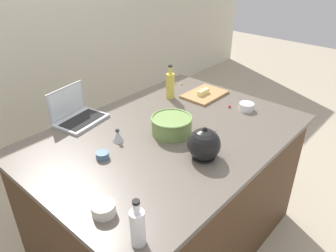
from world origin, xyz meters
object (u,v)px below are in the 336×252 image
(bottle_oil, at_px, (170,85))
(ramekin_medium, at_px, (102,155))
(mixing_bowl_large, at_px, (172,125))
(bottle_vinegar, at_px, (138,227))
(cutting_board, at_px, (205,94))
(ramekin_small, at_px, (103,209))
(kettle, at_px, (204,145))
(butter_stick_left, at_px, (203,92))
(kitchen_timer, at_px, (118,136))
(laptop, at_px, (76,114))
(ramekin_wide, at_px, (246,107))

(bottle_oil, bearing_deg, ramekin_medium, -163.61)
(mixing_bowl_large, relative_size, bottle_vinegar, 1.18)
(bottle_oil, xyz_separation_m, ramekin_medium, (-0.84, -0.25, -0.08))
(cutting_board, bearing_deg, bottle_vinegar, -154.23)
(ramekin_small, bearing_deg, bottle_vinegar, -92.28)
(kettle, height_order, butter_stick_left, kettle)
(bottle_vinegar, distance_m, cutting_board, 1.45)
(cutting_board, height_order, kitchen_timer, kitchen_timer)
(ramekin_small, relative_size, kitchen_timer, 1.35)
(ramekin_small, distance_m, kitchen_timer, 0.59)
(mixing_bowl_large, relative_size, kitchen_timer, 3.28)
(butter_stick_left, bearing_deg, bottle_oil, 136.75)
(mixing_bowl_large, xyz_separation_m, bottle_oil, (0.39, 0.35, 0.04))
(butter_stick_left, bearing_deg, laptop, 155.59)
(bottle_vinegar, xyz_separation_m, butter_stick_left, (1.29, 0.63, -0.05))
(bottle_oil, distance_m, butter_stick_left, 0.26)
(laptop, xyz_separation_m, mixing_bowl_large, (0.29, -0.57, 0.01))
(ramekin_wide, xyz_separation_m, kitchen_timer, (-0.86, 0.36, 0.01))
(laptop, relative_size, ramekin_wide, 3.36)
(kettle, relative_size, cutting_board, 0.65)
(ramekin_small, bearing_deg, kettle, -6.21)
(bottle_oil, relative_size, ramekin_small, 2.43)
(bottle_vinegar, relative_size, cutting_board, 0.65)
(bottle_oil, bearing_deg, butter_stick_left, -43.25)
(bottle_oil, xyz_separation_m, kitchen_timer, (-0.67, -0.18, -0.07))
(kettle, bearing_deg, ramekin_small, 173.79)
(mixing_bowl_large, bearing_deg, ramekin_wide, -17.31)
(mixing_bowl_large, height_order, butter_stick_left, mixing_bowl_large)
(mixing_bowl_large, height_order, ramekin_medium, mixing_bowl_large)
(bottle_oil, height_order, ramekin_wide, bottle_oil)
(butter_stick_left, bearing_deg, cutting_board, 0.00)
(kettle, distance_m, ramekin_small, 0.63)
(cutting_board, bearing_deg, bottle_oil, 139.72)
(bottle_oil, height_order, butter_stick_left, bottle_oil)
(kitchen_timer, bearing_deg, bottle_vinegar, -124.92)
(bottle_vinegar, distance_m, butter_stick_left, 1.43)
(kettle, distance_m, ramekin_wide, 0.67)
(ramekin_wide, bearing_deg, butter_stick_left, 91.80)
(bottle_oil, relative_size, ramekin_wide, 2.48)
(ramekin_small, bearing_deg, laptop, 62.37)
(kettle, height_order, kitchen_timer, kettle)
(bottle_oil, bearing_deg, cutting_board, -40.28)
(ramekin_wide, bearing_deg, bottle_oil, 109.99)
(bottle_vinegar, relative_size, kettle, 1.01)
(butter_stick_left, height_order, ramekin_small, butter_stick_left)
(bottle_oil, xyz_separation_m, cutting_board, (0.20, -0.17, -0.09))
(cutting_board, distance_m, ramekin_wide, 0.36)
(butter_stick_left, xyz_separation_m, ramekin_small, (-1.28, -0.41, -0.01))
(kettle, xyz_separation_m, ramekin_small, (-0.63, 0.07, -0.05))
(kettle, bearing_deg, kitchen_timer, 112.97)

